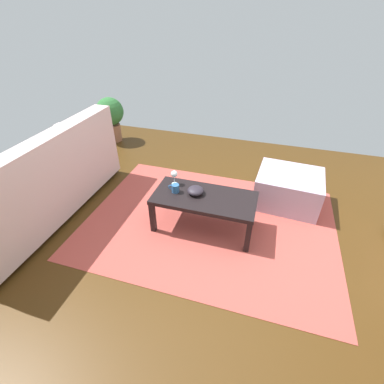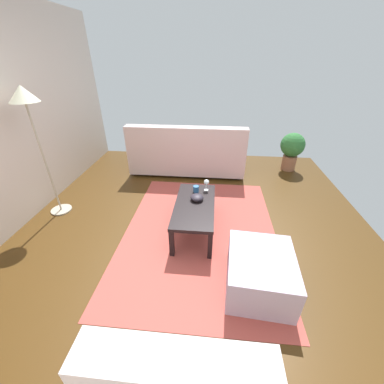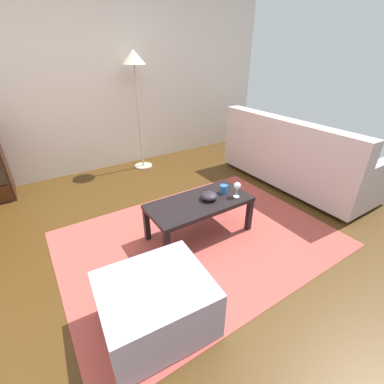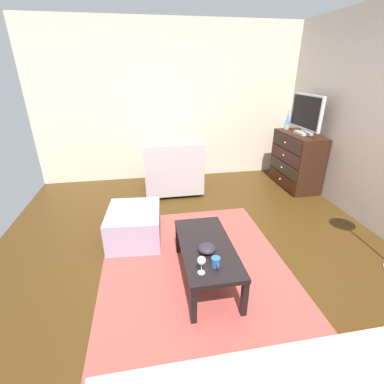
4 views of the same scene
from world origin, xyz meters
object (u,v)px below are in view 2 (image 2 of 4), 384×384
Objects in this scene: ottoman at (260,273)px; wine_glass at (206,182)px; standing_lamp at (27,108)px; mug at (196,189)px; bowl_decorative at (197,197)px; couch_large at (188,154)px; potted_plant at (292,148)px; coffee_table at (195,207)px.

wine_glass is at bearing 25.67° from ottoman.
standing_lamp is (-0.11, 2.09, 0.93)m from wine_glass.
ottoman is 3.12m from standing_lamp.
mug is 0.70× the size of bowl_decorative.
standing_lamp is (-1.51, 1.68, 1.09)m from couch_large.
standing_lamp reaches higher than couch_large.
wine_glass is 0.29m from bowl_decorative.
mug reaches higher than ottoman.
standing_lamp is (-0.06, 1.96, 1.00)m from mug.
standing_lamp reaches higher than ottoman.
bowl_decorative is 0.08× the size of couch_large.
ottoman is at bearing -111.70° from standing_lamp.
standing_lamp reaches higher than potted_plant.
standing_lamp reaches higher than wine_glass.
couch_large is at bearing -48.03° from standing_lamp.
wine_glass reaches higher than bowl_decorative.
coffee_table is 2.63m from potted_plant.
wine_glass is 0.09× the size of standing_lamp.
ottoman is (-0.91, -0.67, -0.23)m from bowl_decorative.
couch_large reaches higher than potted_plant.
standing_lamp is at bearing 116.12° from potted_plant.
couch_large is (1.46, 0.28, -0.08)m from mug.
bowl_decorative is at bearing -94.21° from standing_lamp.
bowl_decorative is at bearing 157.90° from wine_glass.
couch_large is (1.40, 0.41, -0.16)m from wine_glass.
couch_large reaches higher than bowl_decorative.
bowl_decorative is (-0.26, 0.11, -0.08)m from wine_glass.
coffee_table is 0.13m from bowl_decorative.
bowl_decorative is at bearing 139.48° from potted_plant.
potted_plant reaches higher than ottoman.
couch_large is (1.66, 0.31, -0.08)m from bowl_decorative.
mug is 0.05× the size of couch_large.
wine_glass is at bearing -19.36° from coffee_table.
mug is (0.30, 0.01, 0.09)m from coffee_table.
coffee_table is 0.41m from wine_glass.
mug reaches higher than coffee_table.
coffee_table is 0.32m from mug.
standing_lamp is at bearing 91.69° from mug.
bowl_decorative reaches higher than coffee_table.
coffee_table is 1.45× the size of ottoman.
standing_lamp reaches higher than mug.
couch_large is at bearing 20.74° from ottoman.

